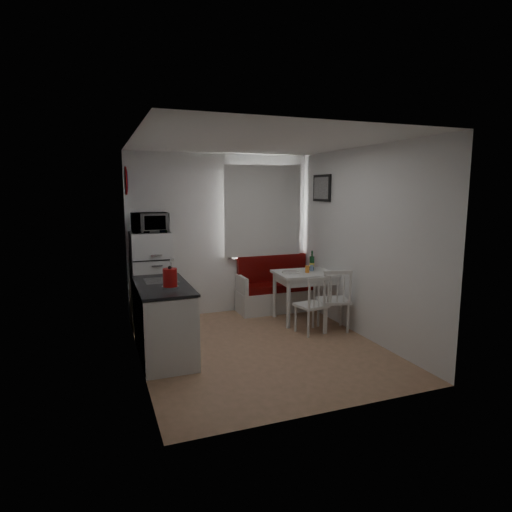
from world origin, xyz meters
The scene contains 22 objects.
floor centered at (0.00, 0.00, 0.00)m, with size 3.00×3.50×0.02m, color #A07855.
ceiling centered at (0.00, 0.00, 2.60)m, with size 3.00×3.50×0.02m, color white.
wall_back centered at (0.00, 1.75, 1.30)m, with size 3.00×0.02×2.60m, color white.
wall_front centered at (0.00, -1.75, 1.30)m, with size 3.00×0.02×2.60m, color white.
wall_left centered at (-1.50, 0.00, 1.30)m, with size 0.02×3.50×2.60m, color white.
wall_right centered at (1.50, 0.00, 1.30)m, with size 0.02×3.50×2.60m, color white.
window centered at (0.70, 1.72, 1.62)m, with size 1.22×0.06×1.47m, color white.
curtain centered at (0.70, 1.65, 1.68)m, with size 1.35×0.02×1.50m, color white.
kitchen_counter centered at (-1.20, 0.16, 0.46)m, with size 0.62×1.32×1.16m.
wall_sign centered at (-1.47, 1.45, 2.15)m, with size 0.40×0.40×0.03m, color navy.
picture_frame centered at (1.48, 1.10, 2.05)m, with size 0.04×0.52×0.42m, color black.
bench centered at (0.87, 1.51, 0.31)m, with size 1.29×0.50×0.93m.
dining_table centered at (1.14, 0.85, 0.68)m, with size 1.06×0.77×0.77m.
chair_left centered at (0.89, 0.20, 0.52)m, with size 0.45×0.44×0.45m.
chair_right centered at (1.25, 0.19, 0.56)m, with size 0.51×0.50×0.49m.
fridge centered at (-1.18, 1.40, 0.71)m, with size 0.57×0.57×1.41m, color white.
microwave centered at (-1.18, 1.35, 1.56)m, with size 0.51×0.35×0.28m, color white.
kettle centered at (-1.15, -0.12, 1.03)m, with size 0.19×0.19×0.26m, color #A70D0D.
wine_bottle centered at (1.25, 0.95, 0.92)m, with size 0.08×0.08×0.31m, color #154422, non-canonical shape.
drinking_glass_orange centered at (1.09, 0.80, 0.82)m, with size 0.07×0.07×0.11m, color orange.
drinking_glass_blue centered at (1.22, 0.90, 0.81)m, with size 0.05×0.05×0.09m, color #7495C6.
plate centered at (0.84, 0.87, 0.78)m, with size 0.27×0.27×0.02m, color white.
Camera 1 is at (-1.92, -4.95, 2.03)m, focal length 30.00 mm.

